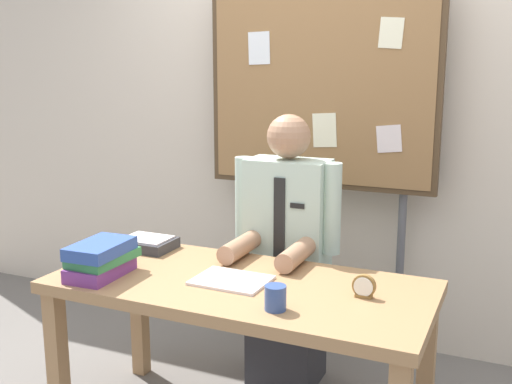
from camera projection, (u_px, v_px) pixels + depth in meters
name	position (u px, v px, depth m)	size (l,w,h in m)	color
back_wall	(331.00, 112.00, 3.50)	(6.40, 0.08, 2.70)	beige
desk	(240.00, 302.00, 2.55)	(1.59, 0.73, 0.73)	#9E754C
person	(287.00, 262.00, 3.03)	(0.55, 0.56, 1.38)	#2D2D33
bulletin_board	(320.00, 92.00, 3.29)	(1.29, 0.09, 2.06)	#4C3823
book_stack	(101.00, 259.00, 2.58)	(0.20, 0.32, 0.15)	#72337F
open_notebook	(231.00, 280.00, 2.52)	(0.31, 0.23, 0.01)	silver
desk_clock	(364.00, 287.00, 2.35)	(0.09, 0.04, 0.09)	olive
coffee_mug	(275.00, 298.00, 2.22)	(0.08, 0.08, 0.09)	#334C8C
paper_tray	(147.00, 243.00, 2.97)	(0.26, 0.20, 0.06)	#333338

